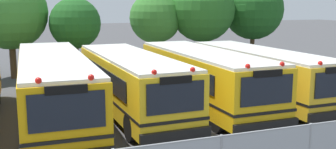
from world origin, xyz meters
name	(u,v)px	position (x,y,z in m)	size (l,w,h in m)	color
ground_plane	(131,113)	(0.00, 0.00, 0.00)	(160.00, 160.00, 0.00)	#424244
school_bus_1	(53,85)	(-3.20, 0.10, 1.47)	(2.81, 11.74, 2.79)	#EAA80C
school_bus_2	(131,81)	(0.00, -0.06, 1.42)	(2.71, 10.04, 2.70)	yellow
school_bus_3	(203,76)	(3.39, -0.11, 1.43)	(2.62, 10.23, 2.73)	yellow
school_bus_4	(260,72)	(6.56, 0.09, 1.38)	(2.59, 10.14, 2.62)	yellow
tree_2	(11,13)	(-4.72, 10.77, 4.15)	(4.64, 4.64, 6.49)	#4C3823
tree_3	(75,22)	(-0.93, 9.54, 3.53)	(3.24, 3.24, 5.10)	#4C3823
tree_4	(156,19)	(5.11, 11.30, 3.60)	(3.71, 3.71, 5.54)	#4C3823
tree_5	(201,9)	(8.33, 10.54, 4.34)	(4.71, 4.71, 6.61)	#4C3823
tree_6	(252,10)	(12.61, 10.41, 4.22)	(4.61, 4.61, 6.56)	#4C3823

